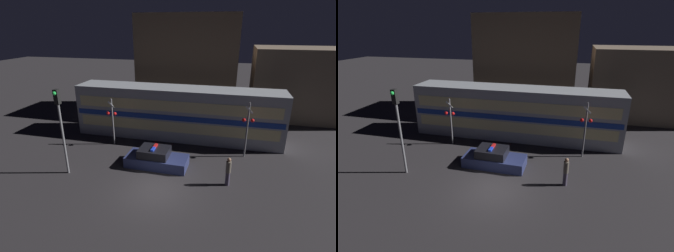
{
  "view_description": "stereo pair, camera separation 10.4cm",
  "coord_description": "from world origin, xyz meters",
  "views": [
    {
      "loc": [
        3.86,
        -12.71,
        9.2
      ],
      "look_at": [
        -0.61,
        5.57,
        1.98
      ],
      "focal_mm": 28.0,
      "sensor_mm": 36.0,
      "label": 1
    },
    {
      "loc": [
        3.96,
        -12.68,
        9.2
      ],
      "look_at": [
        -0.61,
        5.57,
        1.98
      ],
      "focal_mm": 28.0,
      "sensor_mm": 36.0,
      "label": 2
    }
  ],
  "objects": [
    {
      "name": "traffic_light_corner",
      "position": [
        -6.23,
        0.51,
        3.79
      ],
      "size": [
        0.3,
        0.46,
        5.68
      ],
      "color": "slate",
      "rests_on": "ground_plane"
    },
    {
      "name": "building_left",
      "position": [
        -0.82,
        15.97,
        5.19
      ],
      "size": [
        10.27,
        6.15,
        10.37
      ],
      "color": "brown",
      "rests_on": "ground_plane"
    },
    {
      "name": "pedestrian",
      "position": [
        4.12,
        1.57,
        0.96
      ],
      "size": [
        0.31,
        0.31,
        1.87
      ],
      "color": "#3F384C",
      "rests_on": "ground_plane"
    },
    {
      "name": "crossing_signal_near",
      "position": [
        5.24,
        5.71,
        2.45
      ],
      "size": [
        0.86,
        0.33,
        4.18
      ],
      "color": "slate",
      "rests_on": "ground_plane"
    },
    {
      "name": "crossing_signal_far",
      "position": [
        -5.17,
        5.42,
        2.29
      ],
      "size": [
        0.86,
        0.33,
        3.87
      ],
      "color": "slate",
      "rests_on": "ground_plane"
    },
    {
      "name": "building_center",
      "position": [
        11.09,
        16.76,
        3.59
      ],
      "size": [
        10.28,
        6.05,
        7.18
      ],
      "color": "brown",
      "rests_on": "ground_plane"
    },
    {
      "name": "police_car",
      "position": [
        -0.79,
        2.85,
        0.54
      ],
      "size": [
        4.31,
        1.93,
        1.44
      ],
      "rotation": [
        0.0,
        0.0,
        -0.02
      ],
      "color": "navy",
      "rests_on": "ground_plane"
    },
    {
      "name": "train",
      "position": [
        -0.48,
        8.28,
        2.2
      ],
      "size": [
        17.41,
        2.88,
        4.4
      ],
      "color": "#999EA5",
      "rests_on": "ground_plane"
    },
    {
      "name": "ground_plane",
      "position": [
        0.0,
        0.0,
        0.0
      ],
      "size": [
        120.0,
        120.0,
        0.0
      ],
      "primitive_type": "plane",
      "color": "#262326"
    }
  ]
}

